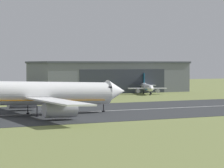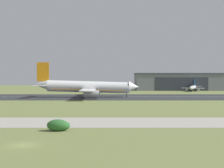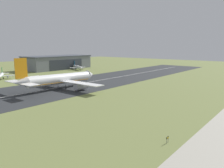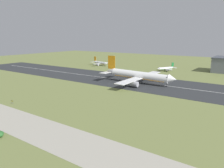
% 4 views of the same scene
% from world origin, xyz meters
% --- Properties ---
extents(ground_plane, '(625.23, 625.23, 0.00)m').
position_xyz_m(ground_plane, '(0.00, 61.53, 0.00)').
color(ground_plane, olive).
extents(runway_strip, '(385.23, 52.24, 0.06)m').
position_xyz_m(runway_strip, '(0.00, 123.06, 0.03)').
color(runway_strip, '#2B2D30').
rests_on(runway_strip, ground_plane).
extents(runway_centreline, '(346.71, 0.70, 0.01)m').
position_xyz_m(runway_centreline, '(0.00, 123.06, 0.07)').
color(runway_centreline, silver).
rests_on(runway_centreline, runway_strip).
extents(taxiway_road, '(288.93, 17.19, 0.05)m').
position_xyz_m(taxiway_road, '(0.00, 25.51, 0.03)').
color(taxiway_road, '#A8A393').
rests_on(taxiway_road, ground_plane).
extents(hangar_building, '(72.85, 31.24, 14.47)m').
position_xyz_m(hangar_building, '(70.42, 215.28, 7.25)').
color(hangar_building, slate).
rests_on(hangar_building, ground_plane).
extents(airplane_landing, '(57.30, 60.62, 19.11)m').
position_xyz_m(airplane_landing, '(1.11, 120.03, 5.54)').
color(airplane_landing, white).
rests_on(airplane_landing, ground_plane).
extents(airplane_parked_west, '(18.32, 25.19, 9.10)m').
position_xyz_m(airplane_parked_west, '(77.19, 190.67, 2.95)').
color(airplane_parked_west, white).
rests_on(airplane_parked_west, ground_plane).
extents(airplane_parked_centre, '(18.22, 20.75, 8.19)m').
position_xyz_m(airplane_parked_centre, '(-4.27, 186.43, 2.81)').
color(airplane_parked_centre, white).
rests_on(airplane_parked_centre, ground_plane).
extents(shrub_clump, '(4.67, 3.77, 2.39)m').
position_xyz_m(shrub_clump, '(3.59, 13.68, 1.07)').
color(shrub_clump, '#2D662D').
rests_on(shrub_clump, ground_plane).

